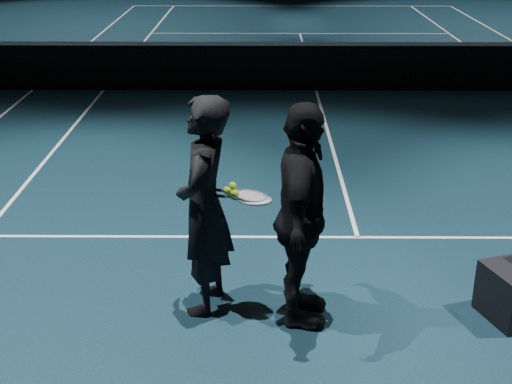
# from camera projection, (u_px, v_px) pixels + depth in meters

# --- Properties ---
(floor) EXTENTS (36.00, 36.00, 0.00)m
(floor) POSITION_uv_depth(u_px,v_px,m) (316.00, 91.00, 13.69)
(floor) COLOR black
(floor) RESTS_ON ground
(court_lines) EXTENTS (10.98, 23.78, 0.01)m
(court_lines) POSITION_uv_depth(u_px,v_px,m) (316.00, 91.00, 13.69)
(court_lines) COLOR white
(court_lines) RESTS_ON floor
(net_mesh) EXTENTS (12.80, 0.02, 0.86)m
(net_mesh) POSITION_uv_depth(u_px,v_px,m) (317.00, 68.00, 13.52)
(net_mesh) COLOR black
(net_mesh) RESTS_ON floor
(net_tape) EXTENTS (12.80, 0.03, 0.07)m
(net_tape) POSITION_uv_depth(u_px,v_px,m) (318.00, 44.00, 13.34)
(net_tape) COLOR white
(net_tape) RESTS_ON net_mesh
(player_a) EXTENTS (0.60, 0.79, 1.96)m
(player_a) POSITION_uv_depth(u_px,v_px,m) (204.00, 207.00, 6.10)
(player_a) COLOR black
(player_a) RESTS_ON floor
(player_b) EXTENTS (0.58, 1.19, 1.96)m
(player_b) POSITION_uv_depth(u_px,v_px,m) (301.00, 217.00, 5.90)
(player_b) COLOR black
(player_b) RESTS_ON floor
(racket_lower) EXTENTS (0.71, 0.38, 0.03)m
(racket_lower) POSITION_uv_depth(u_px,v_px,m) (255.00, 200.00, 5.95)
(racket_lower) COLOR black
(racket_lower) RESTS_ON player_a
(racket_upper) EXTENTS (0.71, 0.34, 0.10)m
(racket_upper) POSITION_uv_depth(u_px,v_px,m) (250.00, 196.00, 5.99)
(racket_upper) COLOR black
(racket_upper) RESTS_ON player_b
(tennis_balls) EXTENTS (0.12, 0.10, 0.12)m
(tennis_balls) POSITION_uv_depth(u_px,v_px,m) (233.00, 191.00, 5.98)
(tennis_balls) COLOR #9CC229
(tennis_balls) RESTS_ON racket_upper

